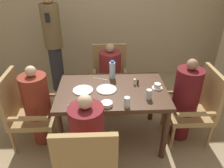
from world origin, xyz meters
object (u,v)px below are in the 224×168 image
plate_main_left (83,90)px  glass_tall_mid (149,94)px  diner_in_far_chair (110,77)px  diner_in_near_chair (88,144)px  chair_left_side (26,109)px  teacup_with_saucer (157,86)px  chair_near_corner (88,162)px  diner_in_right_chair (185,100)px  diner_in_left_chair (38,105)px  standing_host (53,40)px  plate_main_right (106,89)px  chair_far_side (110,76)px  bowl_small (107,104)px  chair_right_side (196,105)px  glass_tall_near (127,102)px  water_bottle (112,70)px

plate_main_left → glass_tall_mid: 0.77m
diner_in_far_chair → diner_in_near_chair: diner_in_near_chair is taller
chair_left_side → teacup_with_saucer: 1.64m
chair_near_corner → diner_in_right_chair: bearing=35.7°
diner_in_left_chair → standing_host: (-0.01, 1.32, 0.38)m
diner_in_right_chair → teacup_with_saucer: (-0.37, 0.01, 0.21)m
diner_in_right_chair → plate_main_right: bearing=-179.6°
diner_in_near_chair → plate_main_right: size_ratio=4.69×
chair_far_side → teacup_with_saucer: size_ratio=7.54×
chair_far_side → bowl_small: 1.21m
chair_right_side → diner_in_right_chair: (-0.15, 0.00, 0.08)m
diner_in_left_chair → glass_tall_near: diner_in_left_chair is taller
chair_far_side → plate_main_left: 0.96m
plate_main_left → glass_tall_near: (0.49, -0.35, 0.05)m
plate_main_right → plate_main_left: bearing=-178.8°
glass_tall_mid → chair_near_corner: bearing=-136.4°
diner_in_far_chair → chair_far_side: bearing=90.0°
plate_main_left → glass_tall_near: size_ratio=2.05×
diner_in_left_chair → glass_tall_near: size_ratio=9.26×
glass_tall_near → water_bottle: bearing=100.8°
chair_left_side → diner_in_far_chair: (1.07, 0.69, 0.05)m
chair_near_corner → teacup_with_saucer: chair_near_corner is taller
diner_in_right_chair → glass_tall_mid: 0.61m
diner_in_right_chair → chair_near_corner: 1.45m
plate_main_right → glass_tall_mid: size_ratio=2.05×
diner_in_left_chair → glass_tall_mid: (1.31, -0.22, 0.26)m
plate_main_right → chair_left_side: bearing=179.6°
diner_in_left_chair → chair_near_corner: size_ratio=1.11×
chair_left_side → diner_in_left_chair: size_ratio=0.90×
diner_in_far_chair → plate_main_right: (-0.07, -0.70, 0.21)m
plate_main_right → teacup_with_saucer: bearing=1.2°
chair_left_side → diner_in_far_chair: size_ratio=0.90×
plate_main_left → teacup_with_saucer: (0.89, 0.02, 0.02)m
plate_main_left → plate_main_right: same height
diner_in_left_chair → glass_tall_near: bearing=-18.8°
chair_far_side → glass_tall_near: bearing=-83.4°
diner_in_far_chair → glass_tall_mid: bearing=-66.4°
chair_left_side → plate_main_left: (0.73, -0.01, 0.26)m
teacup_with_saucer → glass_tall_near: size_ratio=1.10×
diner_in_right_chair → glass_tall_mid: (-0.52, -0.22, 0.24)m
plate_main_left → water_bottle: water_bottle is taller
chair_near_corner → standing_host: standing_host is taller
plate_main_left → glass_tall_near: glass_tall_near is taller
teacup_with_saucer → diner_in_right_chair: bearing=-0.9°
standing_host → water_bottle: bearing=-47.6°
chair_left_side → diner_in_right_chair: (1.99, 0.00, 0.08)m
plate_main_left → diner_in_left_chair: bearing=178.7°
chair_far_side → water_bottle: 0.66m
diner_in_near_chair → glass_tall_mid: (0.66, 0.47, 0.24)m
chair_left_side → chair_near_corner: same height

